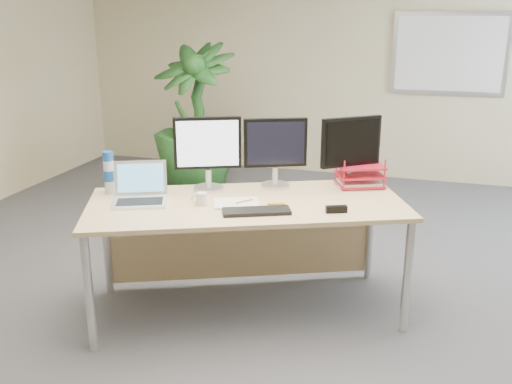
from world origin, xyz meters
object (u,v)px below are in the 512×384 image
(floor_plant, at_px, (195,136))
(monitor_left, at_px, (208,149))
(monitor_right, at_px, (275,148))
(laptop, at_px, (140,192))
(desk, at_px, (245,220))

(floor_plant, height_order, monitor_left, floor_plant)
(monitor_left, bearing_deg, floor_plant, 115.35)
(monitor_right, xyz_separation_m, laptop, (-0.78, -0.58, -0.23))
(desk, height_order, monitor_right, monitor_right)
(floor_plant, bearing_deg, monitor_right, -52.03)
(floor_plant, relative_size, monitor_right, 2.99)
(desk, relative_size, monitor_right, 4.55)
(desk, xyz_separation_m, laptop, (-0.64, -0.29, 0.23))
(monitor_left, height_order, laptop, monitor_left)
(floor_plant, xyz_separation_m, monitor_left, (0.92, -1.94, 0.36))
(desk, xyz_separation_m, monitor_left, (-0.30, 0.08, 0.47))
(desk, height_order, floor_plant, floor_plant)
(floor_plant, bearing_deg, monitor_left, -64.65)
(desk, bearing_deg, floor_plant, 121.06)
(monitor_right, bearing_deg, laptop, -143.48)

